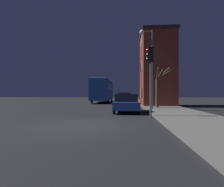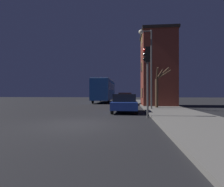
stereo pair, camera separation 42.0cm
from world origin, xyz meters
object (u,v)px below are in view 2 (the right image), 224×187
(streetlamp, at_px, (148,56))
(traffic_light, at_px, (147,67))
(bus, at_px, (104,89))
(car_near_lane, at_px, (125,103))
(bare_tree, at_px, (158,87))
(car_mid_lane, at_px, (125,98))

(streetlamp, xyz_separation_m, traffic_light, (-0.56, -4.77, -1.66))
(streetlamp, distance_m, traffic_light, 5.08)
(streetlamp, bearing_deg, traffic_light, -96.70)
(traffic_light, bearing_deg, bus, 105.96)
(traffic_light, distance_m, bus, 18.77)
(streetlamp, height_order, bus, streetlamp)
(car_near_lane, bearing_deg, bare_tree, 47.59)
(bus, bearing_deg, bare_tree, -59.78)
(car_near_lane, bearing_deg, bus, 103.91)
(streetlamp, height_order, car_near_lane, streetlamp)
(bare_tree, bearing_deg, traffic_light, -104.82)
(traffic_light, bearing_deg, bare_tree, 75.18)
(streetlamp, relative_size, bare_tree, 1.84)
(bus, bearing_deg, car_near_lane, -76.09)
(traffic_light, bearing_deg, streetlamp, 83.30)
(streetlamp, xyz_separation_m, bus, (-5.72, 13.25, -2.52))
(streetlamp, relative_size, bus, 0.65)
(bare_tree, height_order, bus, bare_tree)
(car_mid_lane, bearing_deg, traffic_light, -82.79)
(car_mid_lane, bearing_deg, car_near_lane, -89.06)
(traffic_light, relative_size, bare_tree, 1.14)
(streetlamp, bearing_deg, car_mid_lane, 105.56)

